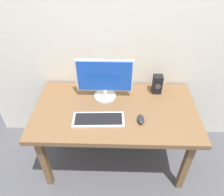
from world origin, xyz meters
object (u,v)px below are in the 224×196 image
(desk, at_px, (115,115))
(speaker_right, at_px, (157,84))
(mouse, at_px, (141,119))
(monitor, at_px, (105,79))
(keyboard_primary, at_px, (99,120))

(desk, height_order, speaker_right, speaker_right)
(mouse, bearing_deg, monitor, 133.66)
(keyboard_primary, bearing_deg, mouse, 0.79)
(monitor, relative_size, keyboard_primary, 1.17)
(mouse, distance_m, speaker_right, 0.43)
(keyboard_primary, bearing_deg, desk, 46.86)
(desk, relative_size, monitor, 2.86)
(monitor, height_order, speaker_right, monitor)
(desk, height_order, mouse, mouse)
(monitor, distance_m, keyboard_primary, 0.36)
(desk, distance_m, mouse, 0.26)
(monitor, xyz_separation_m, speaker_right, (0.48, 0.08, -0.10))
(desk, distance_m, speaker_right, 0.48)
(desk, bearing_deg, keyboard_primary, -133.14)
(keyboard_primary, relative_size, speaker_right, 2.35)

